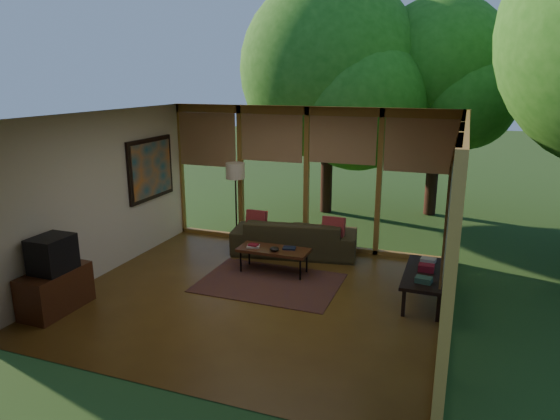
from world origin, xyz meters
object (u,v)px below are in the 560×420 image
at_px(coffee_table, 274,251).
at_px(side_console, 426,275).
at_px(sofa, 295,237).
at_px(floor_lamp, 235,176).
at_px(media_cabinet, 56,290).
at_px(television, 52,254).

relative_size(coffee_table, side_console, 0.86).
distance_m(sofa, coffee_table, 1.02).
height_order(floor_lamp, coffee_table, floor_lamp).
distance_m(media_cabinet, side_console, 5.31).
xyz_separation_m(television, floor_lamp, (1.18, 3.44, 0.56)).
bearing_deg(media_cabinet, side_console, 23.52).
bearing_deg(media_cabinet, sofa, 54.80).
height_order(television, floor_lamp, floor_lamp).
height_order(coffee_table, side_console, side_console).
relative_size(media_cabinet, side_console, 0.71).
distance_m(media_cabinet, coffee_table, 3.38).
xyz_separation_m(sofa, floor_lamp, (-1.20, 0.02, 1.07)).
relative_size(sofa, television, 4.15).
relative_size(media_cabinet, floor_lamp, 0.61).
distance_m(sofa, side_console, 2.78).
bearing_deg(floor_lamp, sofa, -1.04).
bearing_deg(floor_lamp, side_console, -19.76).
bearing_deg(sofa, side_console, 142.62).
xyz_separation_m(sofa, television, (-2.39, -3.41, 0.52)).
relative_size(sofa, media_cabinet, 2.28).
height_order(television, side_console, television).
bearing_deg(floor_lamp, coffee_table, -41.56).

